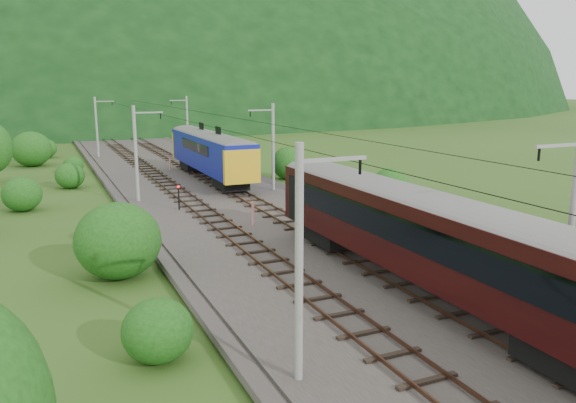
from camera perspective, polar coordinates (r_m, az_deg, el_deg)
name	(u,v)px	position (r m, az deg, el deg)	size (l,w,h in m)	color
ground	(445,352)	(23.07, 15.63, -14.47)	(600.00, 600.00, 0.00)	#2E4D18
railbed	(324,270)	(30.70, 3.65, -6.98)	(14.00, 220.00, 0.30)	#38332D
track_left	(283,272)	(29.65, -0.49, -7.20)	(2.40, 220.00, 0.27)	brown
track_right	(362,261)	(31.77, 7.51, -5.98)	(2.40, 220.00, 0.27)	brown
catenary_left	(137,152)	(48.58, -15.12, 4.92)	(2.54, 192.28, 8.00)	gray
catenary_right	(272,145)	(51.89, -1.60, 5.75)	(2.54, 192.28, 8.00)	gray
overhead_wires	(325,142)	(29.20, 3.83, 6.04)	(4.83, 198.00, 0.03)	black
mountain_main	(67,106)	(276.19, -21.51, 9.03)	(504.00, 360.00, 244.00)	black
hazard_post_near	(253,213)	(39.34, -3.58, -1.22)	(0.18, 0.18, 1.70)	red
hazard_post_far	(170,163)	(65.81, -11.91, 3.81)	(0.17, 0.17, 1.56)	red
signal	(179,195)	(44.87, -11.05, 0.60)	(0.22, 0.22, 1.95)	black
vegetation_left	(29,221)	(34.56, -24.81, -1.81)	(13.03, 147.07, 6.71)	#184512
vegetation_right	(506,228)	(36.92, 21.26, -2.53)	(6.20, 100.15, 3.14)	#184512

